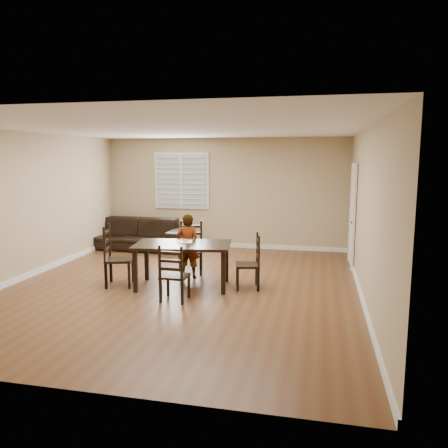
{
  "coord_description": "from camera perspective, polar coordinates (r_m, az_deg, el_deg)",
  "views": [
    {
      "loc": [
        2.28,
        -7.02,
        2.23
      ],
      "look_at": [
        0.56,
        0.83,
        1.0
      ],
      "focal_mm": 35.0,
      "sensor_mm": 36.0,
      "label": 1
    }
  ],
  "objects": [
    {
      "name": "room",
      "position": [
        7.55,
        -4.99,
        5.45
      ],
      "size": [
        6.04,
        7.04,
        2.72
      ],
      "color": "tan",
      "rests_on": "ground"
    },
    {
      "name": "chair_near",
      "position": [
        8.6,
        -4.31,
        -3.22
      ],
      "size": [
        0.53,
        0.51,
        1.01
      ],
      "rotation": [
        0.0,
        0.0,
        0.22
      ],
      "color": "black",
      "rests_on": "ground"
    },
    {
      "name": "sofa",
      "position": [
        10.96,
        -11.55,
        -1.25
      ],
      "size": [
        2.57,
        1.08,
        0.74
      ],
      "primitive_type": "imported",
      "rotation": [
        0.0,
        0.0,
        -0.03
      ],
      "color": "black",
      "rests_on": "ground"
    },
    {
      "name": "chair_left",
      "position": [
        7.89,
        -14.43,
        -4.34
      ],
      "size": [
        0.56,
        0.59,
        1.07
      ],
      "rotation": [
        0.0,
        0.0,
        1.84
      ],
      "color": "black",
      "rests_on": "ground"
    },
    {
      "name": "napkin",
      "position": [
        7.72,
        -5.21,
        -2.29
      ],
      "size": [
        0.34,
        0.34,
        0.0
      ],
      "primitive_type": "cube",
      "rotation": [
        0.0,
        0.0,
        0.27
      ],
      "color": "white",
      "rests_on": "dining_table"
    },
    {
      "name": "donut",
      "position": [
        7.71,
        -5.07,
        -2.13
      ],
      "size": [
        0.11,
        0.11,
        0.04
      ],
      "color": "#B28740",
      "rests_on": "napkin"
    },
    {
      "name": "chair_far",
      "position": [
        6.81,
        -6.77,
        -6.85
      ],
      "size": [
        0.42,
        0.39,
        0.91
      ],
      "rotation": [
        0.0,
        0.0,
        3.12
      ],
      "color": "black",
      "rests_on": "ground"
    },
    {
      "name": "dining_table",
      "position": [
        7.56,
        -5.43,
        -3.22
      ],
      "size": [
        1.74,
        1.13,
        0.76
      ],
      "rotation": [
        0.0,
        0.0,
        0.14
      ],
      "color": "black",
      "rests_on": "ground"
    },
    {
      "name": "child",
      "position": [
        8.14,
        -4.72,
        -2.87
      ],
      "size": [
        0.45,
        0.31,
        1.2
      ],
      "primitive_type": "imported",
      "rotation": [
        0.0,
        0.0,
        3.19
      ],
      "color": "gray",
      "rests_on": "ground"
    },
    {
      "name": "chair_right",
      "position": [
        7.51,
        3.95,
        -5.19
      ],
      "size": [
        0.48,
        0.5,
        0.95
      ],
      "rotation": [
        0.0,
        0.0,
        -1.35
      ],
      "color": "black",
      "rests_on": "ground"
    },
    {
      "name": "ground",
      "position": [
        7.71,
        -5.46,
        -8.15
      ],
      "size": [
        7.0,
        7.0,
        0.0
      ],
      "primitive_type": "plane",
      "color": "brown",
      "rests_on": "ground"
    }
  ]
}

